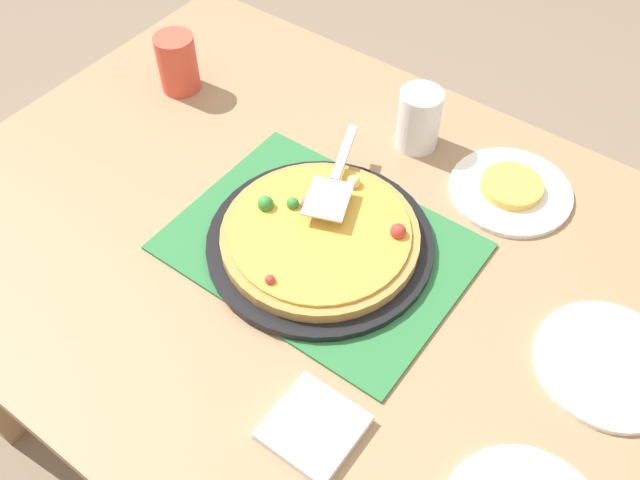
% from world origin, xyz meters
% --- Properties ---
extents(ground_plane, '(8.00, 8.00, 0.00)m').
position_xyz_m(ground_plane, '(0.00, 0.00, 0.00)').
color(ground_plane, '#84705B').
extents(dining_table, '(1.40, 1.00, 0.75)m').
position_xyz_m(dining_table, '(0.00, 0.00, 0.64)').
color(dining_table, '#9E7A56').
rests_on(dining_table, ground_plane).
extents(placemat, '(0.48, 0.36, 0.01)m').
position_xyz_m(placemat, '(0.00, 0.00, 0.75)').
color(placemat, '#2D753D').
rests_on(placemat, dining_table).
extents(pizza_pan, '(0.38, 0.38, 0.01)m').
position_xyz_m(pizza_pan, '(0.00, 0.00, 0.76)').
color(pizza_pan, black).
rests_on(pizza_pan, placemat).
extents(pizza, '(0.33, 0.33, 0.05)m').
position_xyz_m(pizza, '(-0.00, 0.00, 0.78)').
color(pizza, '#B78442').
rests_on(pizza, pizza_pan).
extents(plate_far_right, '(0.22, 0.22, 0.01)m').
position_xyz_m(plate_far_right, '(0.20, 0.31, 0.76)').
color(plate_far_right, white).
rests_on(plate_far_right, dining_table).
extents(plate_side, '(0.22, 0.22, 0.01)m').
position_xyz_m(plate_side, '(0.48, 0.07, 0.76)').
color(plate_side, white).
rests_on(plate_side, dining_table).
extents(served_slice_right, '(0.11, 0.11, 0.02)m').
position_xyz_m(served_slice_right, '(0.20, 0.31, 0.77)').
color(served_slice_right, '#EAB747').
rests_on(served_slice_right, plate_far_right).
extents(cup_near, '(0.08, 0.08, 0.12)m').
position_xyz_m(cup_near, '(-0.49, 0.18, 0.81)').
color(cup_near, '#E04C38').
rests_on(cup_near, dining_table).
extents(cup_far, '(0.08, 0.08, 0.12)m').
position_xyz_m(cup_far, '(-0.01, 0.32, 0.81)').
color(cup_far, white).
rests_on(cup_far, dining_table).
extents(pizza_server, '(0.12, 0.23, 0.01)m').
position_xyz_m(pizza_server, '(-0.04, 0.09, 0.82)').
color(pizza_server, silver).
rests_on(pizza_server, pizza).
extents(napkin_stack, '(0.12, 0.12, 0.02)m').
position_xyz_m(napkin_stack, '(0.19, -0.27, 0.76)').
color(napkin_stack, white).
rests_on(napkin_stack, dining_table).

